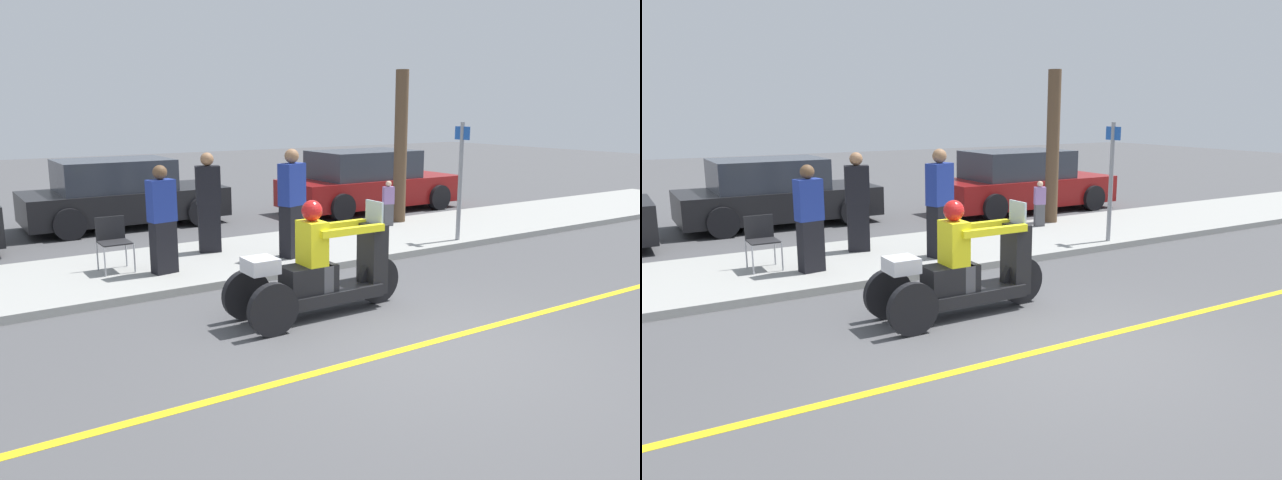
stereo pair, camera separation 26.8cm
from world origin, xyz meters
TOP-DOWN VIEW (x-y plane):
  - ground_plane at (0.00, 0.00)m, footprint 60.00×60.00m
  - lane_stripe at (-0.36, 0.00)m, footprint 24.00×0.12m
  - sidewalk_strip at (0.00, 4.60)m, footprint 28.00×2.80m
  - motorcycle_trike at (-0.35, 1.49)m, footprint 2.41×0.79m
  - spectator_far_back at (0.69, 3.96)m, footprint 0.49×0.39m
  - spectator_mid_group at (-0.33, 5.07)m, footprint 0.46×0.35m
  - spectator_with_child at (3.81, 5.30)m, footprint 0.26×0.20m
  - spectator_end_of_line at (-1.47, 4.11)m, footprint 0.42×0.29m
  - folding_chair_set_back at (-2.07, 4.70)m, footprint 0.47×0.47m
  - parked_car_lot_right at (-0.76, 8.94)m, footprint 4.26×2.11m
  - parked_car_lot_center at (5.12, 7.73)m, footprint 4.64×2.04m
  - tree_trunk at (4.33, 5.57)m, footprint 0.28×0.28m
  - street_sign at (4.01, 3.45)m, footprint 0.08×0.36m

SIDE VIEW (x-z plane):
  - ground_plane at x=0.00m, z-range 0.00..0.00m
  - lane_stripe at x=-0.36m, z-range 0.00..0.01m
  - sidewalk_strip at x=0.00m, z-range 0.00..0.12m
  - motorcycle_trike at x=-0.35m, z-range -0.21..1.27m
  - spectator_with_child at x=3.81m, z-range 0.10..1.06m
  - folding_chair_set_back at x=-2.07m, z-range 0.21..1.03m
  - parked_car_lot_right at x=-0.76m, z-range -0.04..1.44m
  - parked_car_lot_center at x=5.12m, z-range -0.04..1.48m
  - spectator_end_of_line at x=-1.47m, z-range 0.09..1.73m
  - spectator_mid_group at x=-0.33m, z-range 0.09..1.81m
  - spectator_far_back at x=0.69m, z-range 0.09..1.89m
  - street_sign at x=4.01m, z-range 0.22..2.42m
  - tree_trunk at x=4.33m, z-range 0.12..3.36m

